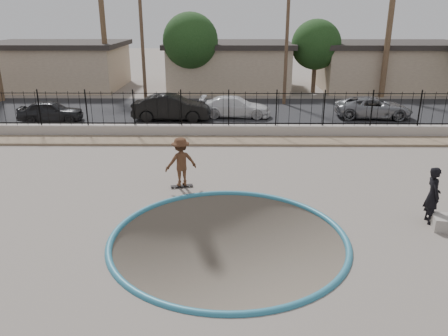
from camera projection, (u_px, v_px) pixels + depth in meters
name	position (u px, v px, depth m)	size (l,w,h in m)	color
ground	(229.00, 147.00, 25.38)	(120.00, 120.00, 2.20)	#70645D
bowl_pit	(229.00, 239.00, 12.76)	(6.84, 6.84, 1.80)	#473F36
coping_ring	(229.00, 239.00, 12.76)	(7.04, 7.04, 0.20)	teal
rock_strip	(229.00, 141.00, 22.35)	(42.00, 1.60, 0.11)	#937960
retaining_wall	(229.00, 131.00, 23.30)	(42.00, 0.45, 0.60)	#9F958C
fence	(229.00, 109.00, 22.90)	(40.00, 0.04, 1.80)	black
street	(229.00, 110.00, 29.71)	(90.00, 8.00, 0.04)	black
house_west	(57.00, 65.00, 38.15)	(11.60, 8.60, 3.90)	tan
house_center	(229.00, 65.00, 38.00)	(10.60, 8.60, 3.90)	tan
house_east	(390.00, 65.00, 37.87)	(12.60, 8.60, 3.90)	tan
palm_mid	(101.00, 7.00, 34.16)	(2.30, 2.30, 9.30)	brown
utility_pole_left	(142.00, 37.00, 30.08)	(1.70, 0.24, 9.00)	#473323
utility_pole_mid	(287.00, 33.00, 29.90)	(1.70, 0.24, 9.50)	#473323
street_tree_left	(190.00, 41.00, 33.99)	(4.32, 4.32, 6.36)	#473323
street_tree_mid	(316.00, 45.00, 34.96)	(3.96, 3.96, 5.83)	#473323
skater	(181.00, 164.00, 16.23)	(1.20, 0.69, 1.85)	brown
skateboard	(182.00, 186.00, 16.53)	(0.86, 0.39, 0.07)	black
videographer	(433.00, 195.00, 13.50)	(0.67, 0.44, 1.83)	black
car_a	(51.00, 111.00, 26.20)	(1.50, 3.74, 1.27)	black
car_b	(172.00, 108.00, 26.52)	(1.64, 4.70, 1.55)	black
car_c	(235.00, 107.00, 27.45)	(1.79, 4.39, 1.28)	white
car_d	(373.00, 108.00, 27.16)	(2.14, 4.64, 1.29)	gray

